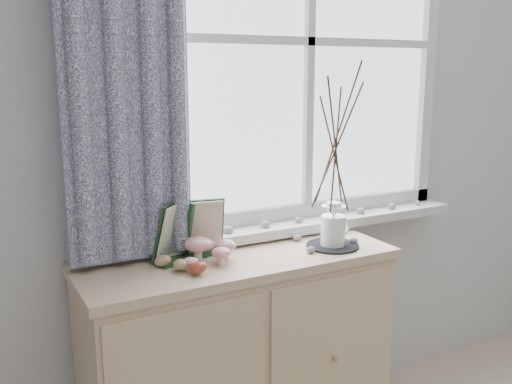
% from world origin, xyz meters
% --- Properties ---
extents(sideboard, '(1.20, 0.45, 0.85)m').
position_xyz_m(sideboard, '(-0.15, 1.75, 0.43)').
color(sideboard, beige).
rests_on(sideboard, ground).
extents(botanical_book, '(0.35, 0.22, 0.22)m').
position_xyz_m(botanical_book, '(-0.32, 1.80, 0.96)').
color(botanical_book, '#1D3C21').
rests_on(botanical_book, sideboard).
extents(toadstool_cluster, '(0.23, 0.16, 0.09)m').
position_xyz_m(toadstool_cluster, '(-0.28, 1.74, 0.90)').
color(toadstool_cluster, beige).
rests_on(toadstool_cluster, sideboard).
extents(wooden_eggs, '(0.13, 0.17, 0.06)m').
position_xyz_m(wooden_eggs, '(-0.40, 1.70, 0.88)').
color(wooden_eggs, tan).
rests_on(wooden_eggs, sideboard).
extents(songbird_figurine, '(0.16, 0.12, 0.08)m').
position_xyz_m(songbird_figurine, '(-0.23, 1.86, 0.89)').
color(songbird_figurine, white).
rests_on(songbird_figurine, sideboard).
extents(crocheted_doily, '(0.21, 0.21, 0.01)m').
position_xyz_m(crocheted_doily, '(0.23, 1.68, 0.85)').
color(crocheted_doily, black).
rests_on(crocheted_doily, sideboard).
extents(twig_pitcher, '(0.33, 0.33, 0.73)m').
position_xyz_m(twig_pitcher, '(0.23, 1.68, 1.27)').
color(twig_pitcher, white).
rests_on(twig_pitcher, crocheted_doily).
extents(sideboard_pebbles, '(0.34, 0.23, 0.03)m').
position_xyz_m(sideboard_pebbles, '(0.15, 1.75, 0.86)').
color(sideboard_pebbles, gray).
rests_on(sideboard_pebbles, sideboard).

